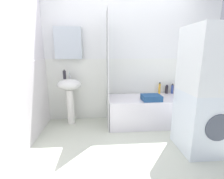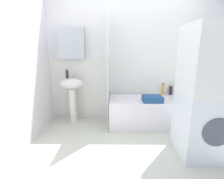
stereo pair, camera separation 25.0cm
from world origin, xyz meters
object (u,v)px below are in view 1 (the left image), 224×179
shampoo_bottle (167,89)px  body_wash_bottle (159,88)px  sink (70,91)px  bathtub (148,111)px  conditioner_bottle (176,89)px  washer_dryer_stack (207,92)px  soap_dispenser (64,75)px  lotion_bottle (172,89)px  towel_folded (151,98)px

shampoo_bottle → body_wash_bottle: (-0.16, -0.03, 0.03)m
sink → bathtub: (1.45, -0.14, -0.37)m
bathtub → conditioner_bottle: size_ratio=7.56×
conditioner_bottle → washer_dryer_stack: bearing=-97.3°
sink → body_wash_bottle: bearing=3.6°
shampoo_bottle → bathtub: bearing=-148.6°
sink → shampoo_bottle: sink is taller
soap_dispenser → washer_dryer_stack: (2.03, -1.02, -0.10)m
sink → washer_dryer_stack: (1.95, -1.01, 0.20)m
soap_dispenser → bathtub: (1.53, -0.15, -0.67)m
soap_dispenser → shampoo_bottle: bearing=3.4°
washer_dryer_stack → conditioner_bottle: bearing=82.7°
conditioner_bottle → lotion_bottle: same height
body_wash_bottle → soap_dispenser: bearing=-177.1°
soap_dispenser → bathtub: bearing=-5.7°
bathtub → washer_dryer_stack: bearing=-60.2°
body_wash_bottle → washer_dryer_stack: bearing=-79.1°
soap_dispenser → towel_folded: 1.59m
lotion_bottle → towel_folded: (-0.56, -0.44, -0.04)m
bathtub → lotion_bottle: bearing=25.0°
soap_dispenser → body_wash_bottle: bearing=2.9°
bathtub → towel_folded: 0.35m
soap_dispenser → conditioner_bottle: (2.17, 0.11, -0.33)m
conditioner_bottle → lotion_bottle: bearing=-174.0°
body_wash_bottle → washer_dryer_stack: 1.16m
bathtub → washer_dryer_stack: washer_dryer_stack is taller
bathtub → lotion_bottle: 0.70m
washer_dryer_stack → body_wash_bottle: bearing=100.9°
body_wash_bottle → towel_folded: size_ratio=0.71×
shampoo_bottle → washer_dryer_stack: (0.06, -1.14, 0.23)m
sink → lotion_bottle: bearing=3.5°
soap_dispenser → lotion_bottle: bearing=2.9°
sink → conditioner_bottle: 2.10m
sink → bathtub: 1.50m
bathtub → towel_folded: bearing=-94.0°
lotion_bottle → body_wash_bottle: body_wash_bottle is taller
conditioner_bottle → towel_folded: size_ratio=0.61×
body_wash_bottle → washer_dryer_stack: size_ratio=0.14×
lotion_bottle → towel_folded: 0.72m
bathtub → sink: bearing=174.7°
soap_dispenser → towel_folded: bearing=-12.3°
sink → bathtub: bearing=-5.3°
soap_dispenser → body_wash_bottle: (1.81, 0.09, -0.31)m
sink → conditioner_bottle: sink is taller
body_wash_bottle → towel_folded: 0.52m
lotion_bottle → washer_dryer_stack: bearing=-92.7°
lotion_bottle → washer_dryer_stack: (-0.05, -1.13, 0.22)m
conditioner_bottle → body_wash_bottle: bearing=-176.5°
sink → body_wash_bottle: (1.73, 0.11, -0.00)m
conditioner_bottle → shampoo_bottle: 0.20m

